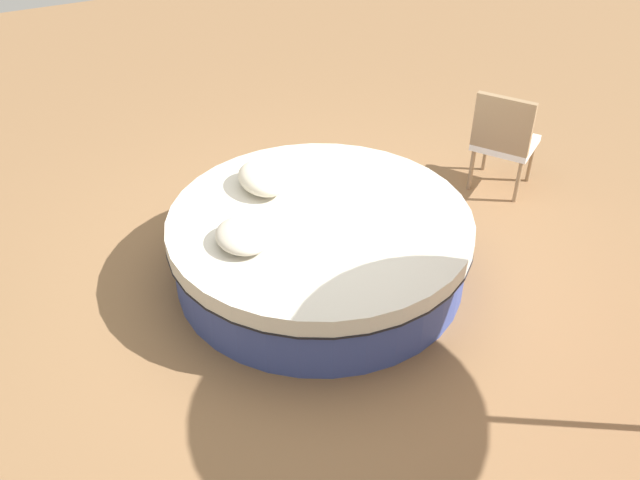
{
  "coord_description": "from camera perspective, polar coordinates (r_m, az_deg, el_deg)",
  "views": [
    {
      "loc": [
        -3.78,
        1.9,
        3.43
      ],
      "look_at": [
        0.0,
        0.0,
        0.33
      ],
      "focal_mm": 38.32,
      "sensor_mm": 36.0,
      "label": 1
    }
  ],
  "objects": [
    {
      "name": "throw_pillow_0",
      "position": [
        5.42,
        -4.81,
        5.17
      ],
      "size": [
        0.51,
        0.37,
        0.19
      ],
      "primitive_type": "ellipsoid",
      "color": "beige",
      "rests_on": "round_bed"
    },
    {
      "name": "ground_plane",
      "position": [
        5.45,
        0.0,
        -2.79
      ],
      "size": [
        16.0,
        16.0,
        0.0
      ],
      "primitive_type": "plane",
      "color": "olive"
    },
    {
      "name": "patio_chair",
      "position": [
        6.41,
        15.11,
        8.34
      ],
      "size": [
        0.71,
        0.7,
        0.98
      ],
      "rotation": [
        0.0,
        0.0,
        3.73
      ],
      "color": "#997A56",
      "rests_on": "ground_plane"
    },
    {
      "name": "round_bed",
      "position": [
        5.27,
        0.0,
        -0.42
      ],
      "size": [
        2.32,
        2.32,
        0.55
      ],
      "color": "#38478C",
      "rests_on": "ground_plane"
    },
    {
      "name": "throw_pillow_1",
      "position": [
        4.83,
        -6.4,
        0.38
      ],
      "size": [
        0.46,
        0.39,
        0.14
      ],
      "primitive_type": "ellipsoid",
      "color": "beige",
      "rests_on": "round_bed"
    }
  ]
}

